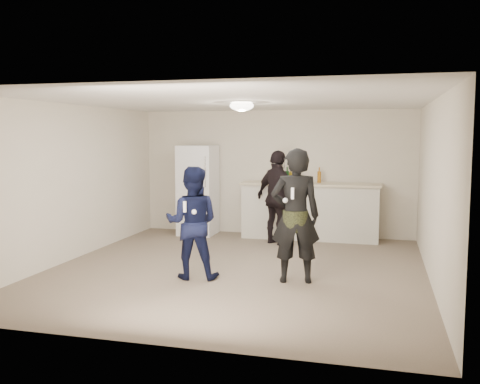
% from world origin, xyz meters
% --- Properties ---
extents(floor, '(6.00, 6.00, 0.00)m').
position_xyz_m(floor, '(0.00, 0.00, 0.00)').
color(floor, '#6B5B4C').
rests_on(floor, ground).
extents(ceiling, '(6.00, 6.00, 0.00)m').
position_xyz_m(ceiling, '(0.00, 0.00, 2.50)').
color(ceiling, silver).
rests_on(ceiling, wall_back).
extents(wall_back, '(6.00, 0.00, 6.00)m').
position_xyz_m(wall_back, '(0.00, 3.00, 1.25)').
color(wall_back, beige).
rests_on(wall_back, floor).
extents(wall_front, '(6.00, 0.00, 6.00)m').
position_xyz_m(wall_front, '(0.00, -3.00, 1.25)').
color(wall_front, beige).
rests_on(wall_front, floor).
extents(wall_left, '(0.00, 6.00, 6.00)m').
position_xyz_m(wall_left, '(-2.75, 0.00, 1.25)').
color(wall_left, beige).
rests_on(wall_left, floor).
extents(wall_right, '(0.00, 6.00, 6.00)m').
position_xyz_m(wall_right, '(2.75, 0.00, 1.25)').
color(wall_right, beige).
rests_on(wall_right, floor).
extents(counter, '(2.60, 0.56, 1.05)m').
position_xyz_m(counter, '(0.75, 2.67, 0.53)').
color(counter, beige).
rests_on(counter, floor).
extents(counter_top, '(2.68, 0.64, 0.04)m').
position_xyz_m(counter_top, '(0.75, 2.67, 1.07)').
color(counter_top, beige).
rests_on(counter_top, counter).
extents(fridge, '(0.70, 0.70, 1.80)m').
position_xyz_m(fridge, '(-1.51, 2.60, 0.90)').
color(fridge, white).
rests_on(fridge, floor).
extents(fridge_handle, '(0.02, 0.02, 0.60)m').
position_xyz_m(fridge_handle, '(-1.23, 2.23, 1.30)').
color(fridge_handle, silver).
rests_on(fridge_handle, fridge).
extents(ceiling_dome, '(0.36, 0.36, 0.16)m').
position_xyz_m(ceiling_dome, '(0.00, 0.30, 2.45)').
color(ceiling_dome, white).
rests_on(ceiling_dome, ceiling).
extents(shaker, '(0.08, 0.08, 0.17)m').
position_xyz_m(shaker, '(0.54, 2.54, 1.18)').
color(shaker, silver).
rests_on(shaker, counter_top).
extents(man, '(0.86, 0.72, 1.58)m').
position_xyz_m(man, '(-0.48, -0.61, 0.79)').
color(man, '#101743').
rests_on(man, floor).
extents(woman, '(0.75, 0.58, 1.83)m').
position_xyz_m(woman, '(0.95, -0.44, 0.92)').
color(woman, black).
rests_on(woman, floor).
extents(camo_shorts, '(0.34, 0.34, 0.28)m').
position_xyz_m(camo_shorts, '(0.95, -0.44, 0.85)').
color(camo_shorts, '#323B1B').
rests_on(camo_shorts, woman).
extents(spectator, '(1.07, 0.93, 1.73)m').
position_xyz_m(spectator, '(0.24, 2.03, 0.87)').
color(spectator, black).
rests_on(spectator, floor).
extents(remote_man, '(0.04, 0.04, 0.15)m').
position_xyz_m(remote_man, '(-0.48, -0.89, 1.05)').
color(remote_man, white).
rests_on(remote_man, man).
extents(nunchuk_man, '(0.07, 0.07, 0.07)m').
position_xyz_m(nunchuk_man, '(-0.36, -0.86, 0.98)').
color(nunchuk_man, white).
rests_on(nunchuk_man, man).
extents(remote_woman, '(0.04, 0.04, 0.15)m').
position_xyz_m(remote_woman, '(0.95, -0.69, 1.25)').
color(remote_woman, white).
rests_on(remote_woman, woman).
extents(nunchuk_woman, '(0.07, 0.07, 0.07)m').
position_xyz_m(nunchuk_woman, '(0.85, -0.66, 1.15)').
color(nunchuk_woman, silver).
rests_on(nunchuk_woman, woman).
extents(bottle_cluster, '(0.82, 0.27, 0.27)m').
position_xyz_m(bottle_cluster, '(0.44, 2.74, 1.20)').
color(bottle_cluster, '#175122').
rests_on(bottle_cluster, counter_top).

